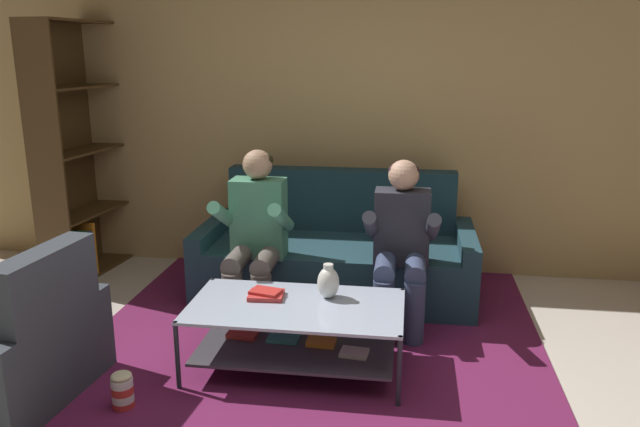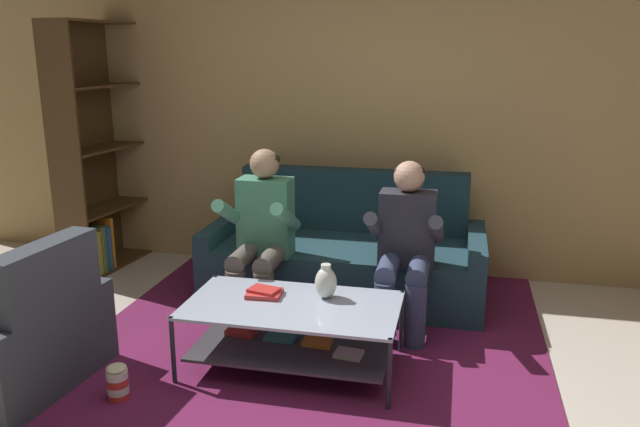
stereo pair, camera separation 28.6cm
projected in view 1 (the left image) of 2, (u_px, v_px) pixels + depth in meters
The scene contains 12 objects.
ground at pixel (337, 422), 3.25m from camera, with size 16.80×16.80×0.00m, color beige.
back_partition at pixel (373, 103), 5.23m from camera, with size 8.40×0.12×2.90m, color tan.
couch at pixel (337, 256), 4.94m from camera, with size 2.12×0.95×0.94m.
person_seated_left at pixel (255, 230), 4.38m from camera, with size 0.50×0.58×1.21m.
person_seated_right at pixel (401, 239), 4.24m from camera, with size 0.50×0.58×1.16m.
coffee_table at pixel (296, 326), 3.73m from camera, with size 1.27×0.70×0.42m.
area_rug at pixel (317, 332), 4.28m from camera, with size 3.00×3.22×0.01m.
vase at pixel (328, 282), 3.77m from camera, with size 0.13×0.13×0.22m.
book_stack at pixel (266, 294), 3.80m from camera, with size 0.22×0.19×0.05m.
bookshelf at pixel (76, 171), 5.27m from camera, with size 0.42×1.04×2.11m.
armchair at pixel (3, 349), 3.44m from camera, with size 0.97×0.99×0.88m.
popcorn_tub at pixel (123, 390), 3.35m from camera, with size 0.12×0.12×0.21m.
Camera 1 is at (0.32, -2.85, 1.88)m, focal length 35.00 mm.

